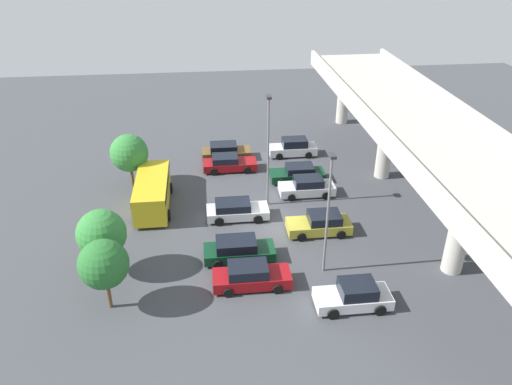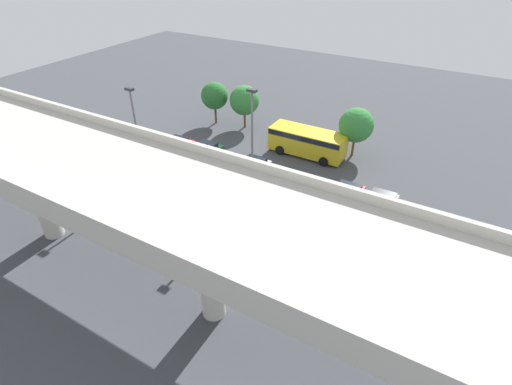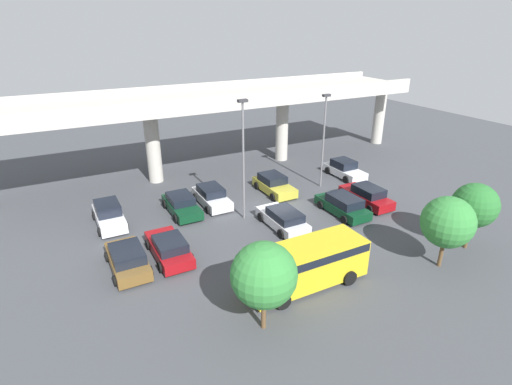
% 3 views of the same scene
% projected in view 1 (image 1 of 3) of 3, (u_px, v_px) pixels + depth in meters
% --- Properties ---
extents(ground_plane, '(89.20, 89.20, 0.00)m').
position_uv_depth(ground_plane, '(271.00, 224.00, 37.89)').
color(ground_plane, '#424449').
extents(highway_overpass, '(42.94, 7.86, 8.23)m').
position_uv_depth(highway_overpass, '(424.00, 135.00, 35.74)').
color(highway_overpass, '#BCB7AD').
rests_on(highway_overpass, ground_plane).
extents(parked_car_0, '(2.07, 4.62, 1.73)m').
position_uv_depth(parked_car_0, '(293.00, 148.00, 48.69)').
color(parked_car_0, silver).
rests_on(parked_car_0, ground_plane).
extents(parked_car_1, '(2.19, 4.88, 1.45)m').
position_uv_depth(parked_car_1, '(229.00, 163.00, 45.82)').
color(parked_car_1, maroon).
rests_on(parked_car_1, ground_plane).
extents(parked_car_2, '(2.19, 4.77, 1.44)m').
position_uv_depth(parked_car_2, '(298.00, 173.00, 43.97)').
color(parked_car_2, '#0C381E').
rests_on(parked_car_2, ground_plane).
extents(parked_car_3, '(2.13, 4.61, 1.56)m').
position_uv_depth(parked_car_3, '(307.00, 187.00, 41.64)').
color(parked_car_3, silver).
rests_on(parked_car_3, ground_plane).
extents(parked_car_4, '(2.20, 4.75, 1.45)m').
position_uv_depth(parked_car_4, '(236.00, 210.00, 38.34)').
color(parked_car_4, silver).
rests_on(parked_car_4, ground_plane).
extents(parked_car_5, '(2.24, 4.66, 1.58)m').
position_uv_depth(parked_car_5, '(320.00, 224.00, 36.53)').
color(parked_car_5, gold).
rests_on(parked_car_5, ground_plane).
extents(parked_car_6, '(2.18, 4.79, 1.54)m').
position_uv_depth(parked_car_6, '(238.00, 250.00, 33.63)').
color(parked_car_6, '#0C381E').
rests_on(parked_car_6, ground_plane).
extents(parked_car_7, '(2.09, 4.89, 1.58)m').
position_uv_depth(parked_car_7, '(251.00, 276.00, 31.14)').
color(parked_car_7, maroon).
rests_on(parked_car_7, ground_plane).
extents(parked_car_8, '(2.18, 4.51, 1.63)m').
position_uv_depth(parked_car_8, '(354.00, 296.00, 29.49)').
color(parked_car_8, silver).
rests_on(parked_car_8, ground_plane).
extents(parked_car_9, '(2.24, 4.61, 1.51)m').
position_uv_depth(parked_car_9, '(226.00, 151.00, 48.08)').
color(parked_car_9, brown).
rests_on(parked_car_9, ground_plane).
extents(shuttle_bus, '(7.22, 2.82, 2.45)m').
position_uv_depth(shuttle_bus, '(152.00, 190.00, 39.54)').
color(shuttle_bus, gold).
rests_on(shuttle_bus, ground_plane).
extents(lamp_post_near_aisle, '(0.70, 0.35, 9.09)m').
position_uv_depth(lamp_post_near_aisle, '(268.00, 144.00, 38.05)').
color(lamp_post_near_aisle, slate).
rests_on(lamp_post_near_aisle, ground_plane).
extents(lamp_post_mid_lot, '(0.70, 0.35, 8.37)m').
position_uv_depth(lamp_post_mid_lot, '(328.00, 206.00, 30.53)').
color(lamp_post_mid_lot, slate).
rests_on(lamp_post_mid_lot, ground_plane).
extents(tree_front_left, '(3.19, 3.19, 4.71)m').
position_uv_depth(tree_front_left, '(129.00, 153.00, 41.91)').
color(tree_front_left, brown).
rests_on(tree_front_left, ground_plane).
extents(tree_front_right, '(3.13, 3.13, 4.61)m').
position_uv_depth(tree_front_right, '(101.00, 234.00, 31.18)').
color(tree_front_right, brown).
rests_on(tree_front_right, ground_plane).
extents(tree_front_far_right, '(2.91, 2.91, 4.59)m').
position_uv_depth(tree_front_far_right, '(104.00, 264.00, 28.26)').
color(tree_front_far_right, brown).
rests_on(tree_front_far_right, ground_plane).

